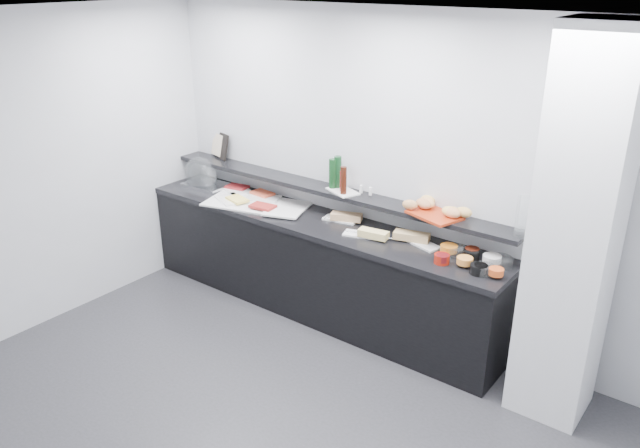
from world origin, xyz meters
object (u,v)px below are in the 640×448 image
Objects in this scene: cloche_base at (207,185)px; carafe at (523,217)px; framed_print at (222,146)px; condiment_tray at (343,191)px; bread_tray at (434,215)px; sandwich_plate_mid at (362,235)px.

carafe is at bearing -0.71° from cloche_base.
framed_print is at bearing 85.90° from cloche_base.
condiment_tray is 0.97× the size of carafe.
framed_print is 3.18m from carafe.
framed_print is 2.50m from bread_tray.
framed_print reaches higher than condiment_tray.
carafe is at bearing -8.48° from sandwich_plate_mid.
bread_tray is at bearing 20.44° from condiment_tray.
condiment_tray is at bearing 15.80° from framed_print.
sandwich_plate_mid is at bearing -170.39° from carafe.
sandwich_plate_mid is 1.02× the size of carafe.
bread_tray is 1.32× the size of carafe.
carafe is (1.59, -0.00, 0.14)m from condiment_tray.
bread_tray is (2.50, 0.11, 0.24)m from cloche_base.
carafe is at bearing 22.39° from condiment_tray.
sandwich_plate_mid is (1.94, -0.07, -0.01)m from cloche_base.
carafe is (3.18, -0.10, 0.02)m from framed_print.
condiment_tray is at bearing -165.05° from bread_tray.
cloche_base is 1.54× the size of condiment_tray.
framed_print is 0.87× the size of carafe.
sandwich_plate_mid is 0.64m from bread_tray.
condiment_tray is 1.60m from carafe.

